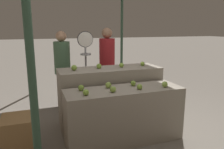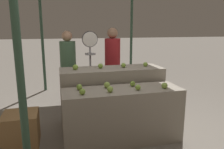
{
  "view_description": "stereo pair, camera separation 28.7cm",
  "coord_description": "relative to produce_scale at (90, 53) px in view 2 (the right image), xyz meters",
  "views": [
    {
      "loc": [
        -1.16,
        -2.72,
        1.63
      ],
      "look_at": [
        -0.07,
        0.3,
        0.93
      ],
      "focal_mm": 35.0,
      "sensor_mm": 36.0,
      "label": 1
    },
    {
      "loc": [
        -0.88,
        -2.81,
        1.63
      ],
      "look_at": [
        -0.07,
        0.3,
        0.93
      ],
      "focal_mm": 35.0,
      "sensor_mm": 36.0,
      "label": 2
    }
  ],
  "objects": [
    {
      "name": "apple_front_0",
      "position": [
        -0.33,
        -1.42,
        -0.32
      ],
      "size": [
        0.08,
        0.08,
        0.08
      ],
      "primitive_type": "sphere",
      "color": "#84AD3D",
      "rests_on": "display_counter_front"
    },
    {
      "name": "apple_front_4",
      "position": [
        -0.35,
        -1.19,
        -0.32
      ],
      "size": [
        0.08,
        0.08,
        0.08
      ],
      "primitive_type": "sphere",
      "color": "#7AA338",
      "rests_on": "display_counter_front"
    },
    {
      "name": "apple_front_3",
      "position": [
        0.83,
        -1.42,
        -0.32
      ],
      "size": [
        0.09,
        0.09,
        0.09
      ],
      "primitive_type": "sphere",
      "color": "#8EB247",
      "rests_on": "display_counter_front"
    },
    {
      "name": "apple_back_1",
      "position": [
        0.06,
        -0.7,
        -0.13
      ],
      "size": [
        0.08,
        0.08,
        0.08
      ],
      "primitive_type": "sphere",
      "color": "#7AA338",
      "rests_on": "display_counter_back"
    },
    {
      "name": "wooden_crate_side",
      "position": [
        -1.16,
        -1.07,
        -0.91
      ],
      "size": [
        0.47,
        0.47,
        0.47
      ],
      "primitive_type": "cube",
      "color": "#9E7547",
      "rests_on": "ground_plane"
    },
    {
      "name": "apple_front_5",
      "position": [
        0.05,
        -1.19,
        -0.32
      ],
      "size": [
        0.09,
        0.09,
        0.09
      ],
      "primitive_type": "sphere",
      "color": "#8EB247",
      "rests_on": "display_counter_front"
    },
    {
      "name": "apple_back_2",
      "position": [
        0.44,
        -0.71,
        -0.13
      ],
      "size": [
        0.08,
        0.08,
        0.08
      ],
      "primitive_type": "sphere",
      "color": "#84AD3D",
      "rests_on": "display_counter_back"
    },
    {
      "name": "apple_back_3",
      "position": [
        0.84,
        -0.7,
        -0.13
      ],
      "size": [
        0.08,
        0.08,
        0.08
      ],
      "primitive_type": "sphere",
      "color": "#84AD3D",
      "rests_on": "display_counter_back"
    },
    {
      "name": "person_vendor_at_scale",
      "position": [
        -0.4,
        0.32,
        -0.23
      ],
      "size": [
        0.34,
        0.34,
        1.56
      ],
      "rotation": [
        0.0,
        0.0,
        3.07
      ],
      "color": "#2D2D38",
      "rests_on": "ground_plane"
    },
    {
      "name": "ground_plane",
      "position": [
        0.24,
        -1.3,
        -1.14
      ],
      "size": [
        60.0,
        60.0,
        0.0
      ],
      "primitive_type": "plane",
      "color": "gray"
    },
    {
      "name": "produce_scale",
      "position": [
        0.0,
        0.0,
        0.0
      ],
      "size": [
        0.3,
        0.2,
        1.56
      ],
      "color": "#99999E",
      "rests_on": "ground_plane"
    },
    {
      "name": "apple_front_2",
      "position": [
        0.43,
        -1.4,
        -0.32
      ],
      "size": [
        0.08,
        0.08,
        0.08
      ],
      "primitive_type": "sphere",
      "color": "#84AD3D",
      "rests_on": "display_counter_front"
    },
    {
      "name": "person_customer_left",
      "position": [
        0.49,
        0.2,
        -0.2
      ],
      "size": [
        0.41,
        0.41,
        1.62
      ],
      "rotation": [
        0.0,
        0.0,
        3.53
      ],
      "color": "#2D2D38",
      "rests_on": "ground_plane"
    },
    {
      "name": "display_counter_front",
      "position": [
        0.24,
        -1.3,
        -0.75
      ],
      "size": [
        1.68,
        0.55,
        0.78
      ],
      "primitive_type": "cube",
      "color": "gray",
      "rests_on": "ground_plane"
    },
    {
      "name": "apple_front_6",
      "position": [
        0.43,
        -1.2,
        -0.32
      ],
      "size": [
        0.08,
        0.08,
        0.08
      ],
      "primitive_type": "sphere",
      "color": "#7AA338",
      "rests_on": "display_counter_front"
    },
    {
      "name": "apple_front_1",
      "position": [
        0.04,
        -1.41,
        -0.32
      ],
      "size": [
        0.08,
        0.08,
        0.08
      ],
      "primitive_type": "sphere",
      "color": "#8EB247",
      "rests_on": "display_counter_front"
    },
    {
      "name": "display_counter_back",
      "position": [
        0.24,
        -0.7,
        -0.65
      ],
      "size": [
        1.68,
        0.55,
        0.97
      ],
      "primitive_type": "cube",
      "color": "gray",
      "rests_on": "ground_plane"
    },
    {
      "name": "apple_back_0",
      "position": [
        -0.35,
        -0.71,
        -0.12
      ],
      "size": [
        0.09,
        0.09,
        0.09
      ],
      "primitive_type": "sphere",
      "color": "#84AD3D",
      "rests_on": "display_counter_back"
    }
  ]
}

